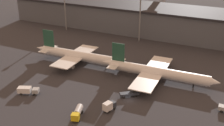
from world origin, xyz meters
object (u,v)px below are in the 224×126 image
service_vehicle_3 (28,90)px  service_vehicle_4 (109,106)px  airplane_1 (156,72)px  airplane_0 (79,56)px  service_vehicle_2 (77,112)px  service_vehicle_0 (130,94)px

service_vehicle_3 → service_vehicle_4: (31.91, 3.55, 0.25)m
airplane_1 → service_vehicle_4: (-6.70, -28.43, -1.67)m
airplane_0 → service_vehicle_2: (23.24, -36.70, -1.92)m
service_vehicle_0 → service_vehicle_4: service_vehicle_4 is taller
airplane_1 → service_vehicle_0: size_ratio=7.29×
airplane_0 → airplane_1: 37.27m
airplane_1 → service_vehicle_2: airplane_1 is taller
service_vehicle_4 → service_vehicle_0: bearing=3.7°
service_vehicle_4 → service_vehicle_2: bearing=152.3°
service_vehicle_0 → service_vehicle_4: size_ratio=1.32×
service_vehicle_0 → airplane_0: bearing=112.5°
airplane_1 → service_vehicle_0: bearing=-107.1°
airplane_0 → service_vehicle_2: 43.48m
service_vehicle_4 → airplane_1: bearing=2.2°
service_vehicle_0 → service_vehicle_2: 21.64m
service_vehicle_2 → service_vehicle_4: (7.33, 7.81, 0.10)m
airplane_0 → service_vehicle_2: size_ratio=6.35×
airplane_1 → service_vehicle_4: size_ratio=9.61×
airplane_0 → service_vehicle_3: airplane_0 is taller
airplane_1 → service_vehicle_0: (-4.31, -16.93, -2.33)m
service_vehicle_2 → service_vehicle_3: (-24.58, 4.27, -0.15)m
airplane_0 → service_vehicle_3: size_ratio=5.91×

